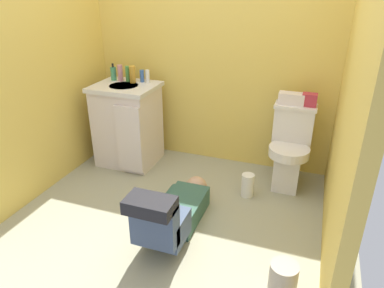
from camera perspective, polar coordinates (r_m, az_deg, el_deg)
name	(u,v)px	position (r m, az deg, el deg)	size (l,w,h in m)	color
ground_plane	(175,206)	(3.09, -2.71, -9.93)	(2.88, 2.91, 0.04)	#9B9A80
wall_back	(212,42)	(3.51, 3.29, 16.00)	(2.54, 0.08, 2.40)	#E4C153
wall_left	(33,52)	(3.27, -24.12, 13.27)	(0.08, 1.91, 2.40)	#E4C153
wall_right	(359,78)	(2.41, 25.24, 9.52)	(0.08, 1.91, 2.40)	#E4C153
toilet	(290,148)	(3.30, 15.42, -0.67)	(0.36, 0.46, 0.75)	silver
vanity_cabinet	(128,124)	(3.64, -10.23, 3.18)	(0.60, 0.53, 0.82)	silver
faucet	(131,76)	(3.63, -9.68, 10.65)	(0.02, 0.02, 0.10)	silver
person_plumber	(173,212)	(2.68, -3.07, -10.84)	(0.39, 1.06, 0.52)	#33594C
tissue_box	(291,99)	(3.23, 15.66, 7.03)	(0.22, 0.11, 0.10)	silver
toiletry_bag	(310,100)	(3.23, 18.32, 6.74)	(0.12, 0.09, 0.11)	#B22D3F
soap_dispenser	(113,73)	(3.70, -12.48, 10.99)	(0.06, 0.06, 0.17)	#418F64
bottle_pink	(120,73)	(3.65, -11.42, 11.10)	(0.05, 0.05, 0.16)	pink
bottle_green	(128,74)	(3.61, -10.24, 11.00)	(0.05, 0.05, 0.15)	#519B46
bottle_amber	(132,74)	(3.56, -9.52, 10.94)	(0.06, 0.06, 0.16)	#C38B29
bottle_blue	(142,76)	(3.59, -8.02, 10.74)	(0.04, 0.04, 0.12)	#3B65B1
bottle_white	(147,76)	(3.55, -7.15, 10.71)	(0.04, 0.04, 0.13)	silver
trash_can	(283,280)	(2.34, 14.37, -20.31)	(0.17, 0.17, 0.22)	gray
paper_towel_roll	(248,185)	(3.17, 8.89, -6.53)	(0.11, 0.11, 0.21)	white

